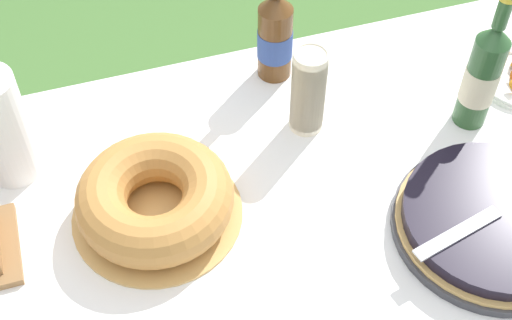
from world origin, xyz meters
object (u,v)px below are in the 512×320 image
berry_tart (493,221)px  paper_towel_roll (1,127)px  serving_knife (509,204)px  cup_stack (308,92)px  cider_bottle_green (482,75)px  bundt_cake (155,199)px  cider_bottle_amber (275,36)px

berry_tart → paper_towel_roll: bearing=153.4°
serving_knife → paper_towel_roll: 0.97m
cup_stack → paper_towel_roll: 0.61m
berry_tart → cider_bottle_green: size_ratio=1.12×
berry_tart → serving_knife: bearing=13.7°
cider_bottle_green → serving_knife: bearing=-105.4°
paper_towel_roll → cider_bottle_green: bearing=-9.1°
bundt_cake → cup_stack: bearing=21.3°
cup_stack → cider_bottle_green: size_ratio=0.60×
berry_tart → cup_stack: (-0.24, 0.36, 0.07)m
cider_bottle_amber → paper_towel_roll: 0.60m
cider_bottle_green → cider_bottle_amber: cider_bottle_green is taller
bundt_cake → cider_bottle_amber: 0.47m
cider_bottle_amber → serving_knife: bearing=-62.0°
serving_knife → bundt_cake: bearing=-32.8°
berry_tart → serving_knife: serving_knife is taller
cider_bottle_amber → paper_towel_roll: (-0.59, -0.11, 0.01)m
serving_knife → berry_tart: bearing=-0.0°
berry_tart → bundt_cake: size_ratio=1.14×
berry_tart → paper_towel_roll: 0.95m
bundt_cake → paper_towel_roll: paper_towel_roll is taller
serving_knife → cider_bottle_green: size_ratio=1.11×
berry_tart → serving_knife: (0.03, 0.01, 0.04)m
cider_bottle_green → cider_bottle_amber: (-0.36, 0.27, -0.02)m
cup_stack → cider_bottle_green: bearing=-14.5°
cider_bottle_amber → bundt_cake: bearing=-137.4°
paper_towel_roll → cup_stack: bearing=-6.0°
cider_bottle_amber → paper_towel_roll: size_ratio=1.20×
cider_bottle_amber → paper_towel_roll: cider_bottle_amber is taller
cider_bottle_green → cider_bottle_amber: bearing=143.2°
berry_tart → cider_bottle_amber: bearing=115.3°
berry_tart → cup_stack: 0.44m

